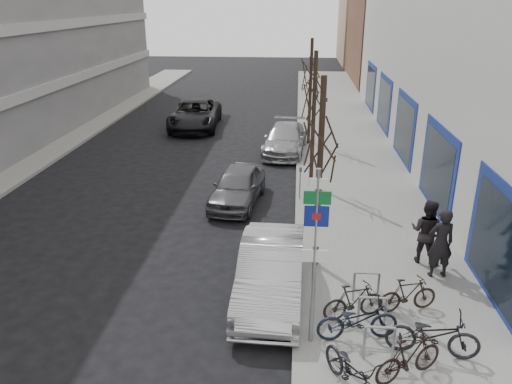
% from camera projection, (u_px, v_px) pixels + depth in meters
% --- Properties ---
extents(ground, '(120.00, 120.00, 0.00)m').
position_uv_depth(ground, '(205.00, 340.00, 11.38)').
color(ground, black).
rests_on(ground, ground).
extents(sidewalk_east, '(5.00, 70.00, 0.15)m').
position_uv_depth(sidewalk_east, '(357.00, 189.00, 20.30)').
color(sidewalk_east, slate).
rests_on(sidewalk_east, ground).
extents(brick_building_far, '(12.00, 14.00, 8.00)m').
position_uv_depth(brick_building_far, '(419.00, 37.00, 46.12)').
color(brick_building_far, brown).
rests_on(brick_building_far, ground).
extents(tan_building_far, '(13.00, 12.00, 9.00)m').
position_uv_depth(tan_building_far, '(396.00, 24.00, 59.84)').
color(tan_building_far, '#937A5B').
rests_on(tan_building_far, ground).
extents(highway_sign_pole, '(0.55, 0.10, 4.20)m').
position_uv_depth(highway_sign_pole, '(315.00, 249.00, 10.30)').
color(highway_sign_pole, gray).
rests_on(highway_sign_pole, ground).
extents(bike_rack, '(0.66, 2.26, 0.83)m').
position_uv_depth(bike_rack, '(372.00, 309.00, 11.41)').
color(bike_rack, gray).
rests_on(bike_rack, sidewalk_east).
extents(tree_near, '(1.80, 1.80, 5.50)m').
position_uv_depth(tree_near, '(322.00, 130.00, 12.95)').
color(tree_near, black).
rests_on(tree_near, ground).
extents(tree_mid, '(1.80, 1.80, 5.50)m').
position_uv_depth(tree_mid, '(315.00, 88.00, 19.00)').
color(tree_mid, black).
rests_on(tree_mid, ground).
extents(tree_far, '(1.80, 1.80, 5.50)m').
position_uv_depth(tree_far, '(311.00, 67.00, 25.04)').
color(tree_far, black).
rests_on(tree_far, ground).
extents(meter_front, '(0.10, 0.08, 1.27)m').
position_uv_depth(meter_front, '(300.00, 247.00, 13.67)').
color(meter_front, gray).
rests_on(meter_front, sidewalk_east).
extents(meter_mid, '(0.10, 0.08, 1.27)m').
position_uv_depth(meter_mid, '(300.00, 180.00, 18.79)').
color(meter_mid, gray).
rests_on(meter_mid, sidewalk_east).
extents(meter_back, '(0.10, 0.08, 1.27)m').
position_uv_depth(meter_back, '(300.00, 141.00, 23.90)').
color(meter_back, gray).
rests_on(meter_back, sidewalk_east).
extents(bike_near_left, '(1.36, 1.86, 1.11)m').
position_uv_depth(bike_near_left, '(353.00, 369.00, 9.48)').
color(bike_near_left, black).
rests_on(bike_near_left, sidewalk_east).
extents(bike_near_right, '(1.67, 1.25, 1.00)m').
position_uv_depth(bike_near_right, '(409.00, 357.00, 9.88)').
color(bike_near_right, black).
rests_on(bike_near_right, sidewalk_east).
extents(bike_mid_curb, '(1.92, 0.88, 1.13)m').
position_uv_depth(bike_mid_curb, '(358.00, 317.00, 11.01)').
color(bike_mid_curb, black).
rests_on(bike_mid_curb, sidewalk_east).
extents(bike_mid_inner, '(1.63, 0.96, 0.95)m').
position_uv_depth(bike_mid_inner, '(354.00, 301.00, 11.77)').
color(bike_mid_inner, black).
rests_on(bike_mid_inner, sidewalk_east).
extents(bike_far_curb, '(2.01, 0.84, 1.19)m').
position_uv_depth(bike_far_curb, '(433.00, 331.00, 10.49)').
color(bike_far_curb, black).
rests_on(bike_far_curb, sidewalk_east).
extents(bike_far_inner, '(1.58, 0.85, 0.92)m').
position_uv_depth(bike_far_inner, '(408.00, 294.00, 12.06)').
color(bike_far_inner, black).
rests_on(bike_far_inner, sidewalk_east).
extents(parked_car_front, '(1.69, 4.63, 1.52)m').
position_uv_depth(parked_car_front, '(271.00, 271.00, 12.78)').
color(parked_car_front, '#B6B7BC').
rests_on(parked_car_front, ground).
extents(parked_car_mid, '(2.09, 4.23, 1.39)m').
position_uv_depth(parked_car_mid, '(238.00, 186.00, 18.82)').
color(parked_car_mid, '#525258').
rests_on(parked_car_mid, ground).
extents(parked_car_back, '(2.34, 4.95, 1.40)m').
position_uv_depth(parked_car_back, '(285.00, 139.00, 25.09)').
color(parked_car_back, '#98999D').
rests_on(parked_car_back, ground).
extents(lane_car, '(3.05, 6.06, 1.64)m').
position_uv_depth(lane_car, '(195.00, 114.00, 29.93)').
color(lane_car, black).
rests_on(lane_car, ground).
extents(pedestrian_near, '(0.79, 0.59, 1.98)m').
position_uv_depth(pedestrian_near, '(441.00, 243.00, 13.41)').
color(pedestrian_near, black).
rests_on(pedestrian_near, sidewalk_east).
extents(pedestrian_far, '(0.86, 0.80, 1.94)m').
position_uv_depth(pedestrian_far, '(427.00, 231.00, 14.16)').
color(pedestrian_far, black).
rests_on(pedestrian_far, sidewalk_east).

